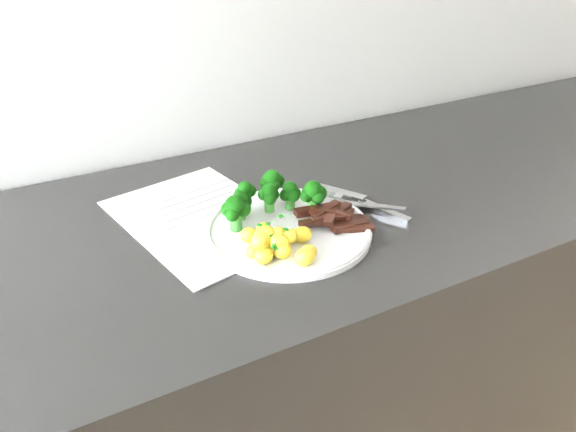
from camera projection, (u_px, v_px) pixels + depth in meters
counter at (270, 403)px, 1.11m from camera, size 2.33×0.58×0.87m
recipe_paper at (203, 218)px, 0.88m from camera, size 0.28×0.35×0.00m
plate at (288, 229)px, 0.84m from camera, size 0.26×0.26×0.01m
broccoli at (269, 195)px, 0.86m from camera, size 0.17×0.10×0.06m
potatoes at (276, 242)px, 0.77m from camera, size 0.11×0.12×0.04m
beef_strips at (335, 217)px, 0.85m from camera, size 0.12×0.09×0.03m
fork at (361, 202)px, 0.89m from camera, size 0.10×0.13×0.01m
knife at (370, 205)px, 0.90m from camera, size 0.09×0.18×0.02m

